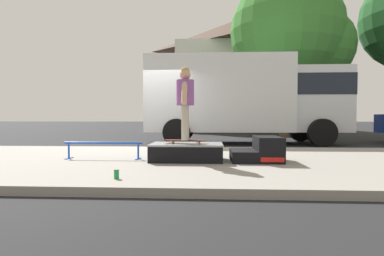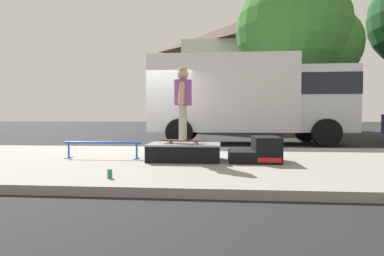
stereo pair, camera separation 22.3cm
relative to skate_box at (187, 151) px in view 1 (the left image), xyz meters
name	(u,v)px [view 1 (the left image)]	position (x,y,z in m)	size (l,w,h in m)	color
ground_plane	(145,149)	(-1.48, 3.22, -0.29)	(140.00, 140.00, 0.00)	black
sidewalk_slab	(114,161)	(-1.48, 0.22, -0.23)	(50.00, 5.00, 0.12)	gray
skate_box	(187,151)	(0.00, 0.00, 0.00)	(1.35, 0.86, 0.32)	black
kicker_ramp	(260,151)	(1.37, 0.00, 0.02)	(0.92, 0.86, 0.46)	black
grind_rail	(103,146)	(-1.66, 0.14, 0.08)	(1.55, 0.28, 0.33)	blue
skateboard	(185,141)	(-0.02, -0.05, 0.20)	(0.80, 0.28, 0.07)	#4C1E14
skater_kid	(185,97)	(-0.02, -0.05, 1.02)	(0.33, 0.70, 1.36)	#B7AD99
soda_can	(117,174)	(-0.80, -1.78, -0.11)	(0.07, 0.07, 0.13)	#198C3F
box_truck	(245,96)	(1.72, 5.42, 1.41)	(6.91, 2.63, 3.05)	silver
street_tree_neighbour	(293,36)	(4.53, 9.63, 4.68)	(6.02, 5.47, 7.88)	brown
house_behind	(239,74)	(2.72, 17.56, 3.95)	(9.54, 8.22, 8.40)	silver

